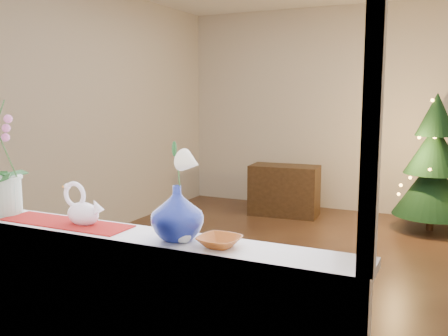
# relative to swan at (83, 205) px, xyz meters

# --- Properties ---
(ground) EXTENTS (5.00, 5.00, 0.00)m
(ground) POSITION_rel_swan_xyz_m (0.28, 2.36, -1.02)
(ground) COLOR #351F15
(ground) RESTS_ON ground
(wall_back) EXTENTS (4.50, 0.10, 2.70)m
(wall_back) POSITION_rel_swan_xyz_m (0.28, 4.86, 0.33)
(wall_back) COLOR beige
(wall_back) RESTS_ON ground
(wall_front) EXTENTS (4.50, 0.10, 2.70)m
(wall_front) POSITION_rel_swan_xyz_m (0.28, -0.14, 0.33)
(wall_front) COLOR beige
(wall_front) RESTS_ON ground
(wall_left) EXTENTS (0.10, 5.00, 2.70)m
(wall_left) POSITION_rel_swan_xyz_m (-1.97, 2.36, 0.33)
(wall_left) COLOR beige
(wall_left) RESTS_ON ground
(windowsill) EXTENTS (2.20, 0.26, 0.04)m
(windowsill) POSITION_rel_swan_xyz_m (0.28, -0.01, -0.12)
(windowsill) COLOR white
(windowsill) RESTS_ON window_apron
(window_frame) EXTENTS (2.22, 0.06, 1.60)m
(window_frame) POSITION_rel_swan_xyz_m (0.28, -0.11, 0.68)
(window_frame) COLOR white
(window_frame) RESTS_ON windowsill
(runner) EXTENTS (0.70, 0.20, 0.01)m
(runner) POSITION_rel_swan_xyz_m (-0.10, -0.01, -0.10)
(runner) COLOR maroon
(runner) RESTS_ON windowsill
(swan) EXTENTS (0.25, 0.15, 0.20)m
(swan) POSITION_rel_swan_xyz_m (0.00, 0.00, 0.00)
(swan) COLOR white
(swan) RESTS_ON windowsill
(blue_vase) EXTENTS (0.33, 0.33, 0.28)m
(blue_vase) POSITION_rel_swan_xyz_m (0.54, -0.02, 0.04)
(blue_vase) COLOR navy
(blue_vase) RESTS_ON windowsill
(lily) EXTENTS (0.15, 0.09, 0.21)m
(lily) POSITION_rel_swan_xyz_m (0.54, -0.02, 0.28)
(lily) COLOR white
(lily) RESTS_ON blue_vase
(paperweight) EXTENTS (0.08, 0.08, 0.07)m
(paperweight) POSITION_rel_swan_xyz_m (0.59, -0.05, -0.06)
(paperweight) COLOR silver
(paperweight) RESTS_ON windowsill
(amber_dish) EXTENTS (0.16, 0.16, 0.04)m
(amber_dish) POSITION_rel_swan_xyz_m (0.75, -0.03, -0.08)
(amber_dish) COLOR #A14D18
(amber_dish) RESTS_ON windowsill
(xmas_tree) EXTENTS (1.04, 1.04, 1.57)m
(xmas_tree) POSITION_rel_swan_xyz_m (1.38, 4.22, -0.23)
(xmas_tree) COLOR black
(xmas_tree) RESTS_ON ground
(side_table) EXTENTS (0.90, 0.50, 0.65)m
(side_table) POSITION_rel_swan_xyz_m (-0.38, 4.22, -0.69)
(side_table) COLOR black
(side_table) RESTS_ON ground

